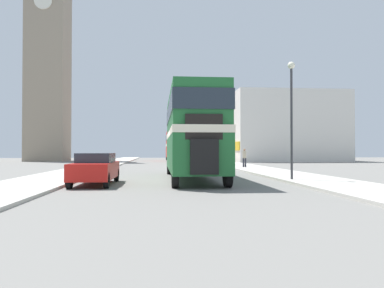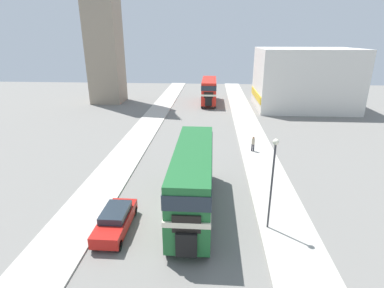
{
  "view_description": "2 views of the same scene",
  "coord_description": "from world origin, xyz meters",
  "px_view_note": "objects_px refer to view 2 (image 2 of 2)",
  "views": [
    {
      "loc": [
        -1.04,
        -19.21,
        1.55
      ],
      "look_at": [
        0.72,
        0.79,
        1.89
      ],
      "focal_mm": 35.0,
      "sensor_mm": 36.0,
      "label": 1
    },
    {
      "loc": [
        1.87,
        -17.35,
        11.41
      ],
      "look_at": [
        0.0,
        10.31,
        1.43
      ],
      "focal_mm": 28.0,
      "sensor_mm": 36.0,
      "label": 2
    }
  ],
  "objects_px": {
    "double_decker_bus": "(193,175)",
    "car_parked_near": "(115,220)",
    "bus_distant": "(209,89)",
    "street_lamp": "(273,172)",
    "pedestrian_walking": "(253,143)"
  },
  "relations": [
    {
      "from": "double_decker_bus",
      "to": "car_parked_near",
      "type": "bearing_deg",
      "value": -149.63
    },
    {
      "from": "bus_distant",
      "to": "car_parked_near",
      "type": "distance_m",
      "value": 38.71
    },
    {
      "from": "double_decker_bus",
      "to": "street_lamp",
      "type": "xyz_separation_m",
      "value": [
        4.81,
        -1.9,
        1.3
      ]
    },
    {
      "from": "car_parked_near",
      "to": "street_lamp",
      "type": "distance_m",
      "value": 10.01
    },
    {
      "from": "bus_distant",
      "to": "pedestrian_walking",
      "type": "relative_size",
      "value": 6.53
    },
    {
      "from": "car_parked_near",
      "to": "pedestrian_walking",
      "type": "bearing_deg",
      "value": 54.37
    },
    {
      "from": "bus_distant",
      "to": "street_lamp",
      "type": "distance_m",
      "value": 37.77
    },
    {
      "from": "street_lamp",
      "to": "bus_distant",
      "type": "bearing_deg",
      "value": 96.45
    },
    {
      "from": "double_decker_bus",
      "to": "bus_distant",
      "type": "xyz_separation_m",
      "value": [
        0.57,
        35.61,
        -0.12
      ]
    },
    {
      "from": "double_decker_bus",
      "to": "bus_distant",
      "type": "relative_size",
      "value": 1.07
    },
    {
      "from": "pedestrian_walking",
      "to": "street_lamp",
      "type": "height_order",
      "value": "street_lamp"
    },
    {
      "from": "double_decker_bus",
      "to": "pedestrian_walking",
      "type": "bearing_deg",
      "value": 64.28
    },
    {
      "from": "double_decker_bus",
      "to": "car_parked_near",
      "type": "xyz_separation_m",
      "value": [
        -4.63,
        -2.71,
        -1.91
      ]
    },
    {
      "from": "bus_distant",
      "to": "double_decker_bus",
      "type": "bearing_deg",
      "value": -90.92
    },
    {
      "from": "street_lamp",
      "to": "car_parked_near",
      "type": "bearing_deg",
      "value": -175.06
    }
  ]
}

